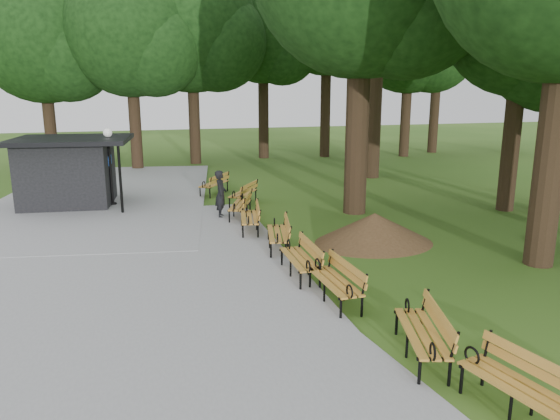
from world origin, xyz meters
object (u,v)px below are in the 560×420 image
object	(u,v)px
person	(221,194)
bench_9	(214,184)
bench_2	(421,333)
bench_5	(278,234)
kiosk	(67,172)
lawn_tree_1	(524,17)
bench_8	(243,193)
bench_6	(249,218)
dirt_mound	(374,228)
bench_1	(523,390)
lamp_post	(109,150)
bench_3	(334,282)
bench_4	(300,259)
bench_7	(240,205)

from	to	relation	value
person	bench_9	xyz separation A→B (m)	(0.46, 4.05, -0.37)
bench_2	bench_5	world-z (taller)	same
kiosk	bench_5	distance (m)	9.65
bench_5	lawn_tree_1	xyz separation A→B (m)	(9.25, 2.18, 6.18)
bench_8	bench_6	bearing A→B (deg)	23.82
kiosk	dirt_mound	world-z (taller)	kiosk
dirt_mound	bench_1	xyz separation A→B (m)	(-1.88, -7.94, 0.01)
lamp_post	lawn_tree_1	bearing A→B (deg)	-19.70
bench_3	bench_4	distance (m)	1.59
bench_2	bench_7	size ratio (longest dim) A/B	1.00
person	bench_8	bearing A→B (deg)	-19.95
bench_1	lawn_tree_1	world-z (taller)	lawn_tree_1
person	bench_1	world-z (taller)	person
bench_6	bench_8	world-z (taller)	same
lawn_tree_1	lamp_post	bearing A→B (deg)	160.30
bench_2	bench_3	world-z (taller)	same
person	lawn_tree_1	xyz separation A→B (m)	(10.06, -1.86, 5.81)
bench_7	bench_8	xyz separation A→B (m)	(0.55, 1.97, 0.00)
bench_8	bench_4	bearing A→B (deg)	30.28
bench_3	bench_4	world-z (taller)	same
person	bench_7	bearing A→B (deg)	-98.04
bench_1	bench_2	world-z (taller)	same
lamp_post	bench_1	distance (m)	16.17
dirt_mound	bench_7	xyz separation A→B (m)	(-3.01, 3.98, 0.01)
dirt_mound	kiosk	bearing A→B (deg)	138.39
bench_4	bench_9	xyz separation A→B (m)	(-0.22, 10.31, 0.00)
bench_4	bench_8	world-z (taller)	same
lawn_tree_1	bench_7	bearing A→B (deg)	170.29
bench_3	bench_8	bearing A→B (deg)	177.68
bench_4	bench_6	world-z (taller)	same
person	lamp_post	distance (m)	4.85
bench_9	bench_1	bearing A→B (deg)	40.85
lawn_tree_1	bench_9	bearing A→B (deg)	148.38
kiosk	bench_6	bearing A→B (deg)	-37.59
bench_3	bench_9	world-z (taller)	same
bench_1	bench_4	bearing A→B (deg)	178.95
kiosk	lawn_tree_1	bearing A→B (deg)	-12.48
bench_1	person	bearing A→B (deg)	176.94
lamp_post	bench_6	bearing A→B (deg)	-51.09
bench_3	bench_4	size ratio (longest dim) A/B	1.00
person	kiosk	bearing A→B (deg)	69.24
bench_2	bench_6	xyz separation A→B (m)	(-0.85, 8.32, 0.00)
bench_4	bench_1	bearing A→B (deg)	12.82
bench_1	bench_8	world-z (taller)	same
bench_6	bench_9	bearing A→B (deg)	-167.87
lamp_post	bench_8	distance (m)	5.17
kiosk	dirt_mound	distance (m)	11.71
bench_9	lawn_tree_1	bearing A→B (deg)	94.71
dirt_mound	bench_5	xyz separation A→B (m)	(-2.80, 0.19, 0.01)
kiosk	bench_5	xyz separation A→B (m)	(5.93, -7.57, -0.84)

